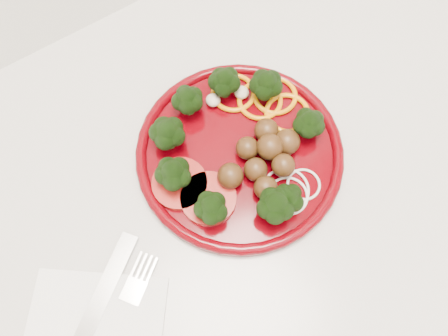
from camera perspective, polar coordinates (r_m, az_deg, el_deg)
counter at (r=0.98m, az=2.82°, el=-8.80°), size 2.40×0.60×0.90m
plate at (r=0.53m, az=2.08°, el=2.33°), size 0.26×0.26×0.05m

